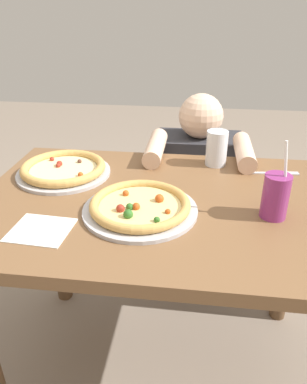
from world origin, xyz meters
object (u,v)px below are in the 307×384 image
object	(u,v)px
diner_seated	(196,201)
pizza_near	(140,206)
water_cup_clear	(217,148)
fork	(274,173)
pizza_far	(64,169)
drink_cup_colored	(276,196)

from	to	relation	value
diner_seated	pizza_near	bearing A→B (deg)	-103.98
pizza_near	diner_seated	world-z (taller)	diner_seated
pizza_near	diner_seated	bearing A→B (deg)	76.02
water_cup_clear	fork	xyz separation A→B (m)	(0.21, -0.06, -0.07)
fork	pizza_near	bearing A→B (deg)	-143.14
pizza_near	water_cup_clear	size ratio (longest dim) A/B	2.59
diner_seated	pizza_far	bearing A→B (deg)	-137.57
pizza_near	pizza_far	size ratio (longest dim) A/B	1.02
pizza_far	fork	xyz separation A→B (m)	(0.75, 0.10, -0.02)
pizza_near	fork	bearing A→B (deg)	36.86
pizza_far	fork	distance (m)	0.76
water_cup_clear	diner_seated	distance (m)	0.48
pizza_far	diner_seated	distance (m)	0.73
pizza_far	fork	size ratio (longest dim) A/B	1.64
fork	drink_cup_colored	bearing A→B (deg)	-99.63
drink_cup_colored	water_cup_clear	size ratio (longest dim) A/B	1.75
pizza_far	water_cup_clear	xyz separation A→B (m)	(0.54, 0.16, 0.05)
pizza_far	diner_seated	xyz separation A→B (m)	(0.48, 0.44, -0.34)
pizza_far	drink_cup_colored	xyz separation A→B (m)	(0.70, -0.20, 0.05)
drink_cup_colored	fork	bearing A→B (deg)	80.37
water_cup_clear	diner_seated	world-z (taller)	diner_seated
drink_cup_colored	water_cup_clear	xyz separation A→B (m)	(-0.16, 0.36, 0.00)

